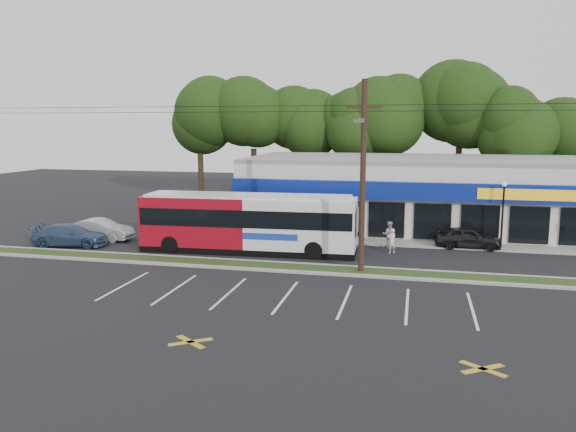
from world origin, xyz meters
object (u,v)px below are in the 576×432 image
at_px(utility_pole, 360,170).
at_px(lamp_post, 503,207).
at_px(pedestrian_a, 392,241).
at_px(car_dark, 468,238).
at_px(metrobus, 248,222).
at_px(car_blue, 70,235).
at_px(car_silver, 100,230).
at_px(pedestrian_b, 389,235).

relative_size(utility_pole, lamp_post, 11.76).
xyz_separation_m(lamp_post, pedestrian_a, (-6.65, -2.80, -1.90)).
height_order(utility_pole, car_dark, utility_pole).
height_order(lamp_post, metrobus, lamp_post).
distance_m(lamp_post, metrobus, 15.86).
height_order(utility_pole, car_blue, utility_pole).
height_order(utility_pole, car_silver, utility_pole).
height_order(lamp_post, car_silver, lamp_post).
bearing_deg(metrobus, pedestrian_a, 7.28).
bearing_deg(car_dark, metrobus, 107.57).
relative_size(metrobus, pedestrian_a, 8.65).
bearing_deg(pedestrian_b, car_silver, 3.81).
bearing_deg(car_blue, car_dark, -86.58).
distance_m(utility_pole, car_blue, 19.52).
bearing_deg(car_silver, pedestrian_b, -85.20).
relative_size(metrobus, car_blue, 2.78).
bearing_deg(utility_pole, lamp_post, 43.95).
height_order(car_dark, car_blue, car_blue).
height_order(car_dark, pedestrian_a, pedestrian_a).
height_order(car_blue, pedestrian_a, pedestrian_a).
distance_m(utility_pole, car_dark, 10.84).
distance_m(lamp_post, pedestrian_a, 7.46).
height_order(metrobus, car_dark, metrobus).
distance_m(car_silver, pedestrian_b, 19.25).
bearing_deg(metrobus, utility_pole, -29.40).
height_order(car_silver, pedestrian_a, pedestrian_a).
distance_m(lamp_post, car_silver, 26.31).
bearing_deg(pedestrian_b, utility_pole, 76.90).
xyz_separation_m(utility_pole, car_blue, (-18.77, 2.57, -4.72)).
bearing_deg(car_dark, utility_pole, 141.66).
distance_m(utility_pole, metrobus, 8.68).
bearing_deg(car_blue, pedestrian_b, -86.35).
bearing_deg(lamp_post, car_dark, -171.53).
relative_size(utility_pole, car_blue, 10.45).
bearing_deg(lamp_post, car_blue, -168.87).
xyz_separation_m(lamp_post, car_dark, (-2.02, -0.30, -1.98)).
bearing_deg(car_silver, metrobus, -96.90).
relative_size(lamp_post, car_dark, 1.05).
bearing_deg(utility_pole, car_dark, 50.91).
xyz_separation_m(car_dark, pedestrian_b, (-4.88, -0.89, 0.16)).
relative_size(car_dark, pedestrian_b, 2.39).
height_order(utility_pole, pedestrian_b, utility_pole).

